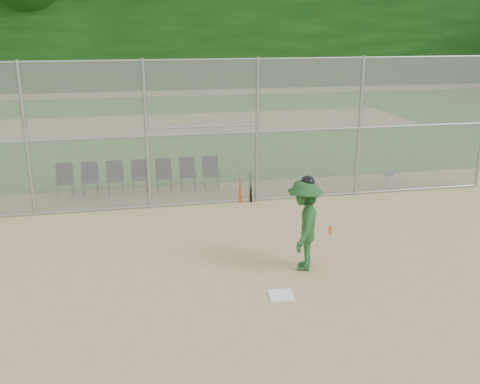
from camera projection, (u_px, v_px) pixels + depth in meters
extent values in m
plane|color=tan|center=(266.00, 284.00, 10.39)|extent=(100.00, 100.00, 0.00)
plane|color=#25631D|center=(179.00, 123.00, 27.20)|extent=(100.00, 100.00, 0.00)
plane|color=tan|center=(179.00, 123.00, 27.20)|extent=(24.00, 24.00, 0.00)
cube|color=gray|center=(221.00, 133.00, 14.46)|extent=(16.00, 0.02, 4.00)
cylinder|color=#9EA3A8|center=(221.00, 59.00, 13.88)|extent=(16.00, 0.05, 0.05)
cube|color=black|center=(156.00, 15.00, 41.45)|extent=(80.00, 5.00, 11.00)
cube|color=white|center=(281.00, 295.00, 9.93)|extent=(0.49, 0.49, 0.02)
imported|color=#205023|center=(304.00, 225.00, 10.78)|extent=(1.13, 1.41, 1.90)
ellipsoid|color=black|center=(306.00, 181.00, 10.50)|extent=(0.27, 0.30, 0.23)
cylinder|color=#D94414|center=(330.00, 230.00, 10.48)|extent=(0.35, 0.75, 0.47)
cylinder|color=white|center=(389.00, 180.00, 16.62)|extent=(0.32, 0.32, 0.38)
cylinder|color=#2863B1|center=(389.00, 174.00, 16.55)|extent=(0.34, 0.34, 0.05)
cylinder|color=#D84C14|center=(240.00, 188.00, 15.05)|extent=(0.06, 0.20, 0.85)
cylinder|color=black|center=(251.00, 187.00, 15.11)|extent=(0.06, 0.23, 0.84)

